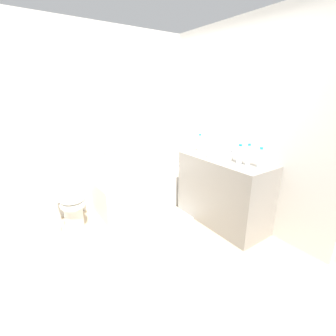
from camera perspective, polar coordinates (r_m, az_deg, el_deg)
ground_plane at (r=2.87m, az=-7.29°, el=-18.31°), size 3.94×3.94×0.00m
wall_back_tiled at (r=3.51m, az=-17.89°, el=10.43°), size 3.34×0.10×2.56m
wall_right_mirror at (r=3.31m, az=16.16°, el=10.15°), size 0.10×2.82×2.56m
bathtub at (r=3.68m, az=-4.88°, el=-4.89°), size 1.58×0.68×1.23m
toilet at (r=3.29m, az=-22.49°, el=-7.88°), size 0.36×0.50×0.64m
vanity_counter at (r=3.19m, az=13.22°, el=-5.46°), size 0.55×1.22×0.90m
sink_basin at (r=3.05m, az=12.72°, el=2.91°), size 0.34×0.34×0.05m
sink_faucet at (r=3.19m, az=15.16°, el=3.55°), size 0.12×0.15×0.07m
water_bottle_0 at (r=3.31m, az=7.77°, el=6.02°), size 0.06×0.06×0.25m
water_bottle_1 at (r=2.86m, az=17.12°, el=3.23°), size 0.07×0.07×0.23m
water_bottle_2 at (r=2.77m, az=21.64°, el=2.28°), size 0.06×0.06×0.23m
water_bottle_3 at (r=2.80m, az=19.04°, el=2.98°), size 0.06×0.06×0.25m
drinking_glass_0 at (r=3.22m, az=9.88°, el=4.21°), size 0.07×0.07×0.08m
drinking_glass_1 at (r=3.33m, az=9.13°, el=4.70°), size 0.07×0.07×0.08m
bath_mat at (r=3.33m, az=-0.61°, el=-12.44°), size 0.69×0.40×0.01m
toilet_paper_roll at (r=3.35m, az=-25.67°, el=-13.26°), size 0.11×0.11×0.11m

